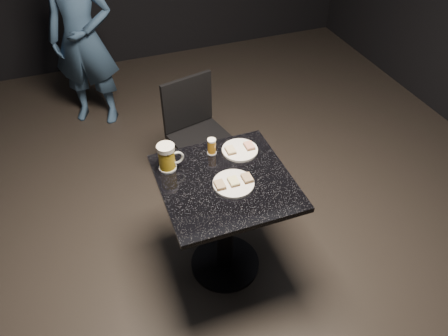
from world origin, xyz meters
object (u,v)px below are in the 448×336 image
(table, at_px, (225,211))
(chair, at_px, (197,130))
(plate_large, at_px, (234,184))
(beer_mug, at_px, (167,157))
(plate_small, at_px, (240,150))
(beer_tumbler, at_px, (212,146))
(patron, at_px, (82,39))

(table, bearing_deg, chair, 84.04)
(plate_large, relative_size, table, 0.29)
(table, relative_size, beer_mug, 4.75)
(plate_large, height_order, plate_small, same)
(beer_tumbler, bearing_deg, chair, 82.28)
(beer_tumbler, xyz_separation_m, chair, (0.08, 0.57, -0.30))
(chair, bearing_deg, table, -95.96)
(table, height_order, beer_tumbler, beer_tumbler)
(beer_tumbler, bearing_deg, plate_small, -14.38)
(plate_large, height_order, table, plate_large)
(table, xyz_separation_m, beer_tumbler, (0.01, 0.24, 0.29))
(beer_mug, relative_size, chair, 0.18)
(patron, relative_size, chair, 1.79)
(plate_large, xyz_separation_m, beer_tumbler, (-0.02, 0.29, 0.04))
(patron, height_order, beer_tumbler, patron)
(plate_small, bearing_deg, beer_tumbler, 165.62)
(plate_large, height_order, chair, chair)
(plate_large, distance_m, beer_mug, 0.39)
(patron, height_order, chair, patron)
(beer_mug, bearing_deg, plate_small, 0.08)
(beer_tumbler, height_order, chair, chair)
(plate_large, bearing_deg, beer_tumbler, 94.17)
(plate_small, xyz_separation_m, beer_mug, (-0.43, -0.00, 0.07))
(beer_mug, distance_m, chair, 0.78)
(patron, bearing_deg, table, -50.31)
(plate_large, bearing_deg, table, 120.51)
(table, xyz_separation_m, beer_mug, (-0.26, 0.20, 0.32))
(patron, xyz_separation_m, chair, (0.60, -1.17, -0.28))
(plate_large, bearing_deg, chair, 86.27)
(plate_large, xyz_separation_m, plate_small, (0.14, 0.25, 0.00))
(plate_small, bearing_deg, plate_large, -118.61)
(plate_large, relative_size, beer_mug, 1.40)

